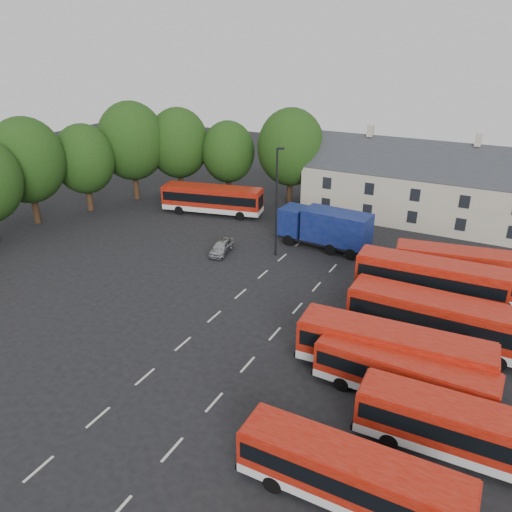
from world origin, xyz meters
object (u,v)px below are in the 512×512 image
Objects in this scene: box_truck at (325,227)px; silver_car at (221,247)px; bus_row_a at (351,474)px; lamppost at (277,200)px; bus_dd_south at (429,284)px.

box_truck is 10.19m from silver_car.
lamppost is at bearing 122.26° from bus_row_a.
silver_car is 0.37× the size of lamppost.
box_truck is at bearing 24.70° from silver_car.
bus_row_a reaches higher than silver_car.
bus_dd_south is 13.84m from box_truck.
bus_row_a is 0.99× the size of lamppost.
box_truck is at bearing 112.48° from bus_row_a.
bus_dd_south is 19.58m from silver_car.
box_truck is at bearing 140.82° from bus_dd_south.
bus_dd_south reaches higher than silver_car.
box_truck is 6.08m from lamppost.
lamppost is at bearing 160.38° from bus_dd_south.
bus_dd_south is at bearing -32.59° from box_truck.
silver_car is at bearing -140.87° from box_truck.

